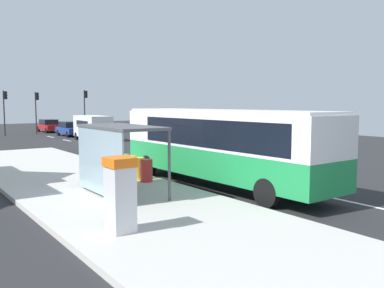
% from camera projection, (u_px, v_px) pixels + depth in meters
% --- Properties ---
extents(ground_plane, '(56.00, 92.00, 0.04)m').
position_uv_depth(ground_plane, '(110.00, 151.00, 30.48)').
color(ground_plane, '#262628').
extents(sidewalk_platform, '(6.20, 30.00, 0.18)m').
position_uv_depth(sidewalk_platform, '(88.00, 186.00, 17.05)').
color(sidewalk_platform, beige).
rests_on(sidewalk_platform, ground).
extents(lane_stripe_seg_0, '(0.16, 2.20, 0.01)m').
position_uv_depth(lane_stripe_seg_0, '(358.00, 204.00, 14.43)').
color(lane_stripe_seg_0, silver).
rests_on(lane_stripe_seg_0, ground).
extents(lane_stripe_seg_1, '(0.16, 2.20, 0.01)m').
position_uv_depth(lane_stripe_seg_1, '(257.00, 182.00, 18.48)').
color(lane_stripe_seg_1, silver).
rests_on(lane_stripe_seg_1, ground).
extents(lane_stripe_seg_2, '(0.16, 2.20, 0.01)m').
position_uv_depth(lane_stripe_seg_2, '(192.00, 167.00, 22.53)').
color(lane_stripe_seg_2, silver).
rests_on(lane_stripe_seg_2, ground).
extents(lane_stripe_seg_3, '(0.16, 2.20, 0.01)m').
position_uv_depth(lane_stripe_seg_3, '(146.00, 158.00, 26.57)').
color(lane_stripe_seg_3, silver).
rests_on(lane_stripe_seg_3, ground).
extents(lane_stripe_seg_4, '(0.16, 2.20, 0.01)m').
position_uv_depth(lane_stripe_seg_4, '(113.00, 150.00, 30.62)').
color(lane_stripe_seg_4, silver).
rests_on(lane_stripe_seg_4, ground).
extents(lane_stripe_seg_5, '(0.16, 2.20, 0.01)m').
position_uv_depth(lane_stripe_seg_5, '(87.00, 145.00, 34.66)').
color(lane_stripe_seg_5, silver).
rests_on(lane_stripe_seg_5, ground).
extents(lane_stripe_seg_6, '(0.16, 2.20, 0.01)m').
position_uv_depth(lane_stripe_seg_6, '(67.00, 140.00, 38.71)').
color(lane_stripe_seg_6, silver).
rests_on(lane_stripe_seg_6, ground).
extents(lane_stripe_seg_7, '(0.16, 2.20, 0.01)m').
position_uv_depth(lane_stripe_seg_7, '(51.00, 137.00, 42.76)').
color(lane_stripe_seg_7, silver).
rests_on(lane_stripe_seg_7, ground).
extents(bus, '(2.77, 11.06, 3.21)m').
position_uv_depth(bus, '(220.00, 143.00, 17.35)').
color(bus, '#1E8C47').
rests_on(bus, ground).
extents(white_van, '(2.22, 5.28, 2.30)m').
position_uv_depth(white_van, '(93.00, 126.00, 38.52)').
color(white_van, white).
rests_on(white_van, ground).
extents(sedan_near, '(1.93, 4.44, 1.52)m').
position_uv_depth(sedan_near, '(49.00, 125.00, 49.77)').
color(sedan_near, '#A51919').
rests_on(sedan_near, ground).
extents(sedan_far, '(1.85, 4.41, 1.52)m').
position_uv_depth(sedan_far, '(70.00, 129.00, 43.80)').
color(sedan_far, navy).
rests_on(sedan_far, ground).
extents(ticket_machine, '(0.66, 0.76, 1.94)m').
position_uv_depth(ticket_machine, '(120.00, 194.00, 10.64)').
color(ticket_machine, silver).
rests_on(ticket_machine, sidewalk_platform).
extents(recycling_bin_red, '(0.52, 0.52, 0.95)m').
position_uv_depth(recycling_bin_red, '(146.00, 171.00, 17.49)').
color(recycling_bin_red, red).
rests_on(recycling_bin_red, sidewalk_platform).
extents(recycling_bin_yellow, '(0.52, 0.52, 0.95)m').
position_uv_depth(recycling_bin_yellow, '(138.00, 168.00, 18.05)').
color(recycling_bin_yellow, yellow).
rests_on(recycling_bin_yellow, sidewalk_platform).
extents(recycling_bin_orange, '(0.52, 0.52, 0.95)m').
position_uv_depth(recycling_bin_orange, '(131.00, 166.00, 18.62)').
color(recycling_bin_orange, orange).
rests_on(recycling_bin_orange, sidewalk_platform).
extents(recycling_bin_green, '(0.52, 0.52, 0.95)m').
position_uv_depth(recycling_bin_green, '(124.00, 165.00, 19.19)').
color(recycling_bin_green, green).
rests_on(recycling_bin_green, sidewalk_platform).
extents(traffic_light_near_side, '(0.49, 0.28, 4.98)m').
position_uv_depth(traffic_light_near_side, '(85.00, 104.00, 48.49)').
color(traffic_light_near_side, '#2D2D2D').
rests_on(traffic_light_near_side, ground).
extents(traffic_light_far_side, '(0.49, 0.28, 4.80)m').
position_uv_depth(traffic_light_far_side, '(5.00, 106.00, 44.17)').
color(traffic_light_far_side, '#2D2D2D').
rests_on(traffic_light_far_side, ground).
extents(traffic_light_median, '(0.49, 0.28, 4.73)m').
position_uv_depth(traffic_light_median, '(37.00, 106.00, 46.85)').
color(traffic_light_median, '#2D2D2D').
rests_on(traffic_light_median, ground).
extents(bus_shelter, '(1.80, 4.00, 2.50)m').
position_uv_depth(bus_shelter, '(113.00, 142.00, 14.81)').
color(bus_shelter, '#4C4C51').
rests_on(bus_shelter, sidewalk_platform).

